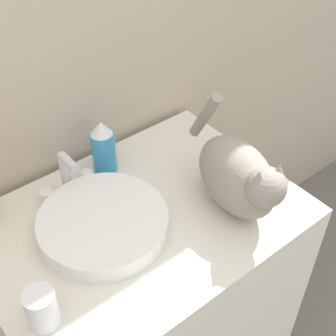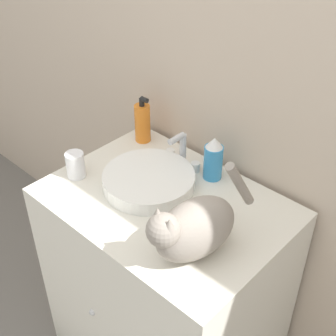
{
  "view_description": "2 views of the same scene",
  "coord_description": "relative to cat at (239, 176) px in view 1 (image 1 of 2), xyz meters",
  "views": [
    {
      "loc": [
        -0.44,
        -0.38,
        1.68
      ],
      "look_at": [
        0.07,
        0.26,
        0.97
      ],
      "focal_mm": 50.0,
      "sensor_mm": 36.0,
      "label": 1
    },
    {
      "loc": [
        0.8,
        -0.56,
        1.8
      ],
      "look_at": [
        0.02,
        0.27,
        0.97
      ],
      "focal_mm": 50.0,
      "sensor_mm": 36.0,
      "label": 2
    }
  ],
  "objects": [
    {
      "name": "cat",
      "position": [
        0.0,
        0.0,
        0.0
      ],
      "size": [
        0.19,
        0.37,
        0.26
      ],
      "rotation": [
        0.0,
        0.0,
        -1.76
      ],
      "color": "gray",
      "rests_on": "vanity_cabinet"
    },
    {
      "name": "sink_basin",
      "position": [
        -0.31,
        0.14,
        -0.07
      ],
      "size": [
        0.31,
        0.31,
        0.05
      ],
      "color": "white",
      "rests_on": "vanity_cabinet"
    },
    {
      "name": "spray_bottle",
      "position": [
        -0.18,
        0.32,
        -0.02
      ],
      "size": [
        0.07,
        0.07,
        0.16
      ],
      "color": "#338CCC",
      "rests_on": "vanity_cabinet"
    },
    {
      "name": "faucet",
      "position": [
        -0.31,
        0.3,
        -0.04
      ],
      "size": [
        0.15,
        0.08,
        0.14
      ],
      "color": "silver",
      "rests_on": "vanity_cabinet"
    },
    {
      "name": "cup",
      "position": [
        -0.53,
        0.0,
        -0.05
      ],
      "size": [
        0.06,
        0.06,
        0.09
      ],
      "color": "white",
      "rests_on": "vanity_cabinet"
    },
    {
      "name": "wall_back",
      "position": [
        -0.21,
        0.44,
        0.33
      ],
      "size": [
        6.0,
        0.05,
        2.5
      ],
      "color": "#C6B29E",
      "rests_on": "ground_plane"
    },
    {
      "name": "vanity_cabinet",
      "position": [
        -0.21,
        0.12,
        -0.51
      ],
      "size": [
        0.78,
        0.58,
        0.83
      ],
      "color": "silver",
      "rests_on": "ground_plane"
    }
  ]
}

